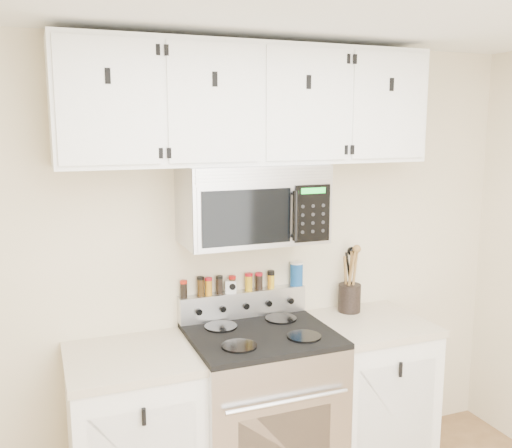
{
  "coord_description": "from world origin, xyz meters",
  "views": [
    {
      "loc": [
        -1.09,
        -1.27,
        2.04
      ],
      "look_at": [
        -0.02,
        1.45,
        1.54
      ],
      "focal_mm": 40.0,
      "sensor_mm": 36.0,
      "label": 1
    }
  ],
  "objects_px": {
    "microwave": "(253,204)",
    "utensil_crock": "(349,296)",
    "range": "(261,412)",
    "salt_canister": "(296,274)"
  },
  "relations": [
    {
      "from": "microwave",
      "to": "utensil_crock",
      "type": "xyz_separation_m",
      "value": [
        0.66,
        0.08,
        -0.61
      ]
    },
    {
      "from": "range",
      "to": "utensil_crock",
      "type": "bearing_deg",
      "value": 17.36
    },
    {
      "from": "range",
      "to": "microwave",
      "type": "xyz_separation_m",
      "value": [
        0.0,
        0.13,
        1.14
      ]
    },
    {
      "from": "range",
      "to": "microwave",
      "type": "distance_m",
      "value": 1.15
    },
    {
      "from": "range",
      "to": "salt_canister",
      "type": "bearing_deg",
      "value": 39.7
    },
    {
      "from": "utensil_crock",
      "to": "microwave",
      "type": "bearing_deg",
      "value": -173.07
    },
    {
      "from": "utensil_crock",
      "to": "salt_canister",
      "type": "height_order",
      "value": "utensil_crock"
    },
    {
      "from": "range",
      "to": "utensil_crock",
      "type": "distance_m",
      "value": 0.88
    },
    {
      "from": "microwave",
      "to": "range",
      "type": "bearing_deg",
      "value": -90.23
    },
    {
      "from": "salt_canister",
      "to": "range",
      "type": "bearing_deg",
      "value": -140.3
    }
  ]
}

